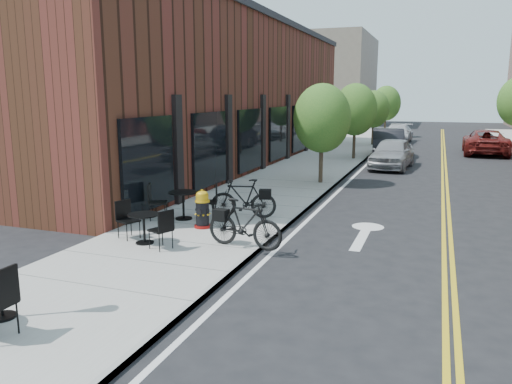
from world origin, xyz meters
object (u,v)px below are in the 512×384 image
at_px(bistro_set_b, 144,224).
at_px(parked_car_far, 486,142).
at_px(bicycle_right, 245,224).
at_px(parked_car_c, 398,133).
at_px(parked_car_a, 392,153).
at_px(bicycle_left, 243,198).
at_px(fire_hydrant, 202,209).
at_px(bistro_set_c, 183,201).
at_px(parked_car_b, 388,143).

distance_m(bistro_set_b, parked_car_far, 24.63).
height_order(bicycle_right, parked_car_c, parked_car_c).
bearing_deg(parked_car_far, parked_car_a, 59.68).
relative_size(bicycle_left, bistro_set_b, 1.07).
relative_size(bistro_set_b, parked_car_c, 0.36).
distance_m(fire_hydrant, parked_car_c, 27.24).
height_order(fire_hydrant, parked_car_c, parked_car_c).
xyz_separation_m(bicycle_right, parked_car_c, (1.10, 28.36, 0.00)).
relative_size(bicycle_left, parked_car_c, 0.39).
bearing_deg(parked_car_c, parked_car_far, -43.93).
bearing_deg(bicycle_left, bistro_set_b, -36.26).
xyz_separation_m(bicycle_right, bistro_set_c, (-2.54, 1.88, -0.05)).
height_order(bicycle_left, parked_car_b, parked_car_b).
distance_m(bicycle_left, bistro_set_c, 1.66).
distance_m(fire_hydrant, bicycle_right, 2.08).
height_order(fire_hydrant, bistro_set_c, fire_hydrant).
bearing_deg(parked_car_a, parked_car_far, 63.71).
height_order(bicycle_left, bistro_set_b, bicycle_left).
height_order(fire_hydrant, bicycle_right, bicycle_right).
relative_size(parked_car_a, parked_car_c, 0.92).
height_order(bicycle_left, bistro_set_c, bicycle_left).
bearing_deg(bicycle_right, parked_car_c, 5.10).
distance_m(parked_car_a, parked_car_far, 9.12).
height_order(parked_car_b, parked_car_far, parked_car_b).
bearing_deg(bistro_set_b, fire_hydrant, 91.41).
relative_size(bistro_set_c, parked_car_b, 0.38).
bearing_deg(parked_car_b, parked_car_a, -89.06).
distance_m(bicycle_right, bistro_set_c, 3.16).
height_order(bicycle_left, parked_car_far, parked_car_far).
bearing_deg(bistro_set_c, parked_car_c, 58.81).
xyz_separation_m(bicycle_left, bicycle_right, (1.04, -2.59, 0.01)).
xyz_separation_m(bicycle_left, parked_car_b, (2.33, 16.39, 0.13)).
bearing_deg(fire_hydrant, bicycle_left, 76.58).
distance_m(bicycle_right, bistro_set_b, 2.35).
distance_m(bicycle_left, bistro_set_b, 3.31).
height_order(bicycle_left, bicycle_right, bicycle_right).
xyz_separation_m(bistro_set_b, parked_car_b, (3.59, 19.44, 0.23)).
height_order(fire_hydrant, parked_car_a, parked_car_a).
relative_size(bistro_set_c, parked_car_a, 0.44).
distance_m(bistro_set_c, parked_car_far, 22.55).
bearing_deg(parked_car_a, bicycle_right, -92.53).
bearing_deg(bicycle_right, bistro_set_c, 60.85).
bearing_deg(parked_car_a, fire_hydrant, -99.98).
bearing_deg(parked_car_b, parked_car_far, 26.44).
distance_m(bicycle_left, bicycle_right, 2.79).
bearing_deg(bicycle_right, parked_car_a, -0.02).
distance_m(fire_hydrant, parked_car_far, 22.79).
distance_m(bicycle_left, parked_car_c, 25.86).
height_order(fire_hydrant, bicycle_left, bicycle_left).
distance_m(bistro_set_c, parked_car_c, 26.73).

